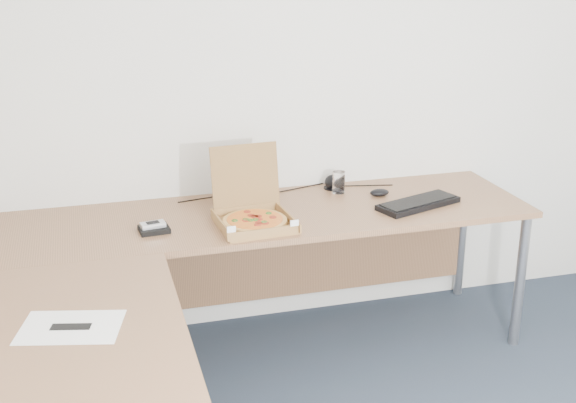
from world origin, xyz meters
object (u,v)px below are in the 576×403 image
object	(u,v)px
desk	(221,260)
pizza_box	(254,217)
wallet	(154,229)
keyboard	(418,204)
drinking_glass	(339,182)

from	to	relation	value
desk	pizza_box	bearing A→B (deg)	54.22
desk	wallet	size ratio (longest dim) A/B	19.21
desk	keyboard	bearing A→B (deg)	16.93
drinking_glass	wallet	xyz separation A→B (m)	(-0.97, -0.29, -0.05)
desk	wallet	xyz separation A→B (m)	(-0.24, 0.33, 0.04)
desk	wallet	world-z (taller)	wallet
drinking_glass	keyboard	world-z (taller)	drinking_glass
pizza_box	desk	bearing A→B (deg)	-129.87
desk	drinking_glass	distance (m)	0.96
desk	keyboard	world-z (taller)	keyboard
keyboard	wallet	size ratio (longest dim) A/B	3.29
keyboard	pizza_box	bearing A→B (deg)	163.00
wallet	keyboard	bearing A→B (deg)	-5.59
keyboard	wallet	bearing A→B (deg)	160.63
keyboard	wallet	distance (m)	1.27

